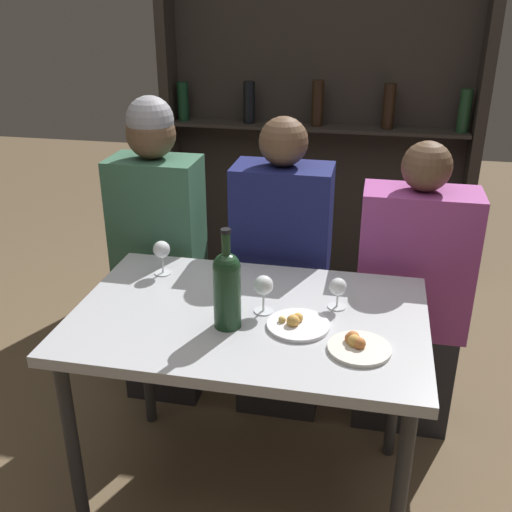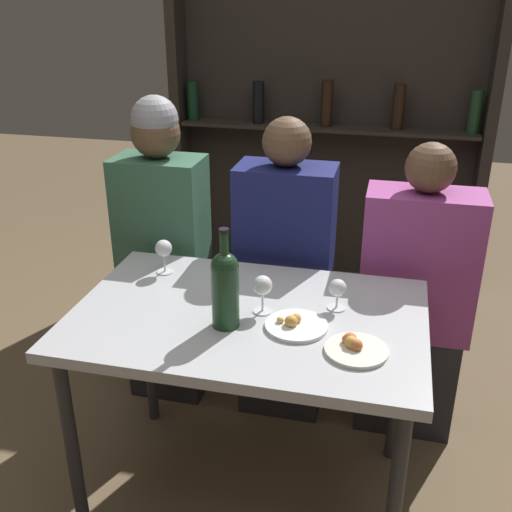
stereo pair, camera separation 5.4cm
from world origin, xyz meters
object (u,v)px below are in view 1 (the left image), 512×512
Objects in this scene: wine_glass_2 at (264,287)px; wine_glass_1 at (162,251)px; wine_glass_0 at (338,288)px; seated_person_right at (410,303)px; food_plate_0 at (358,346)px; food_plate_1 at (297,324)px; seated_person_left at (160,261)px; seated_person_center at (281,282)px; wine_bottle at (227,286)px.

wine_glass_1 is at bearing 153.77° from wine_glass_2.
wine_glass_0 is 0.09× the size of seated_person_right.
seated_person_right reaches higher than wine_glass_2.
wine_glass_2 is 0.69× the size of food_plate_0.
wine_glass_2 is (-0.23, -0.08, 0.02)m from wine_glass_0.
food_plate_1 is at bearing -31.28° from wine_glass_2.
wine_glass_2 is at bearing 148.72° from food_plate_1.
seated_person_left is 1.10× the size of seated_person_right.
wine_glass_0 is 0.08× the size of seated_person_center.
wine_glass_1 is 0.69× the size of food_plate_0.
wine_glass_0 is 0.08× the size of seated_person_left.
seated_person_left is (-0.66, 0.59, -0.11)m from food_plate_1.
wine_glass_2 is 0.77m from seated_person_left.
wine_bottle is 0.37m from wine_glass_0.
seated_person_right is at bearing 0.00° from seated_person_center.
seated_person_center reaches higher than wine_glass_1.
seated_person_center is 1.05× the size of seated_person_right.
food_plate_1 is at bearing 9.68° from wine_bottle.
wine_glass_0 is (0.32, 0.18, -0.07)m from wine_bottle.
wine_glass_0 is at bearing 18.60° from wine_glass_2.
wine_glass_2 is at bearing -26.23° from wine_glass_1.
wine_bottle is at bearing -95.78° from seated_person_center.
seated_person_center is (0.06, 0.62, -0.29)m from wine_bottle.
wine_bottle is 0.25× the size of seated_person_center.
seated_person_left is (-0.45, 0.62, -0.24)m from wine_bottle.
wine_bottle is 0.24m from food_plate_1.
food_plate_1 is 0.72m from seated_person_right.
food_plate_0 is at bearing -7.61° from wine_bottle.
seated_person_left is (-0.77, 0.44, -0.17)m from wine_glass_0.
seated_person_left is 0.52m from seated_person_center.
wine_glass_1 is 0.45m from wine_glass_2.
seated_person_right is at bearing 19.28° from wine_glass_1.
seated_person_right is (0.90, 0.31, -0.28)m from wine_glass_1.
seated_person_center is at bearing -0.00° from seated_person_left.
seated_person_center is at bearing 93.00° from wine_glass_2.
seated_person_right reaches higher than wine_glass_0.
seated_person_left reaches higher than seated_person_center.
wine_glass_0 is at bearing 30.06° from wine_bottle.
wine_glass_1 and wine_glass_2 have the same top height.
wine_glass_1 is 0.65× the size of food_plate_1.
seated_person_left reaches higher than wine_bottle.
seated_person_left reaches higher than wine_glass_0.
wine_glass_1 reaches higher than food_plate_1.
food_plate_1 is at bearing 154.68° from food_plate_0.
food_plate_1 is (-0.11, -0.15, -0.06)m from wine_glass_0.
wine_bottle is at bearing -170.32° from food_plate_1.
seated_person_left reaches higher than seated_person_right.
seated_person_center is at bearing 39.53° from wine_glass_1.
food_plate_0 is (0.39, -0.05, -0.12)m from wine_bottle.
wine_glass_1 is at bearing -140.47° from seated_person_center.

